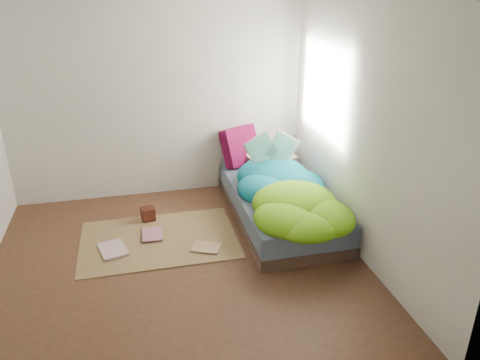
# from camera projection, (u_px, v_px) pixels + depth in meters

# --- Properties ---
(ground) EXTENTS (3.50, 3.50, 0.00)m
(ground) POSITION_uv_depth(u_px,v_px,m) (179.00, 267.00, 4.43)
(ground) COLOR #412A19
(ground) RESTS_ON ground
(room_walls) EXTENTS (3.54, 3.54, 2.62)m
(room_walls) POSITION_uv_depth(u_px,v_px,m) (170.00, 98.00, 3.78)
(room_walls) COLOR beige
(room_walls) RESTS_ON ground
(bed) EXTENTS (1.00, 2.00, 0.34)m
(bed) POSITION_uv_depth(u_px,v_px,m) (280.00, 205.00, 5.26)
(bed) COLOR #38271E
(bed) RESTS_ON ground
(duvet) EXTENTS (0.96, 1.84, 0.34)m
(duvet) POSITION_uv_depth(u_px,v_px,m) (287.00, 185.00, 4.93)
(duvet) COLOR #08717F
(duvet) RESTS_ON bed
(rug) EXTENTS (1.60, 1.10, 0.01)m
(rug) POSITION_uv_depth(u_px,v_px,m) (159.00, 239.00, 4.88)
(rug) COLOR brown
(rug) RESTS_ON ground
(pillow_floral) EXTENTS (0.67, 0.51, 0.13)m
(pillow_floral) POSITION_uv_depth(u_px,v_px,m) (270.00, 159.00, 5.90)
(pillow_floral) COLOR silver
(pillow_floral) RESTS_ON bed
(pillow_magenta) EXTENTS (0.49, 0.36, 0.48)m
(pillow_magenta) POSITION_uv_depth(u_px,v_px,m) (240.00, 146.00, 5.85)
(pillow_magenta) COLOR #4C0525
(pillow_magenta) RESTS_ON bed
(open_book) EXTENTS (0.51, 0.13, 0.31)m
(open_book) POSITION_uv_depth(u_px,v_px,m) (272.00, 140.00, 5.25)
(open_book) COLOR green
(open_book) RESTS_ON duvet
(wooden_box) EXTENTS (0.17, 0.17, 0.14)m
(wooden_box) POSITION_uv_depth(u_px,v_px,m) (148.00, 214.00, 5.24)
(wooden_box) COLOR black
(wooden_box) RESTS_ON rug
(floor_book_a) EXTENTS (0.33, 0.39, 0.03)m
(floor_book_a) POSITION_uv_depth(u_px,v_px,m) (100.00, 253.00, 4.61)
(floor_book_a) COLOR beige
(floor_book_a) RESTS_ON rug
(floor_book_b) EXTENTS (0.22, 0.29, 0.03)m
(floor_book_b) POSITION_uv_depth(u_px,v_px,m) (142.00, 236.00, 4.92)
(floor_book_b) COLOR #C7738A
(floor_book_b) RESTS_ON rug
(floor_book_c) EXTENTS (0.34, 0.30, 0.02)m
(floor_book_c) POSITION_uv_depth(u_px,v_px,m) (204.00, 253.00, 4.61)
(floor_book_c) COLOR tan
(floor_book_c) RESTS_ON rug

